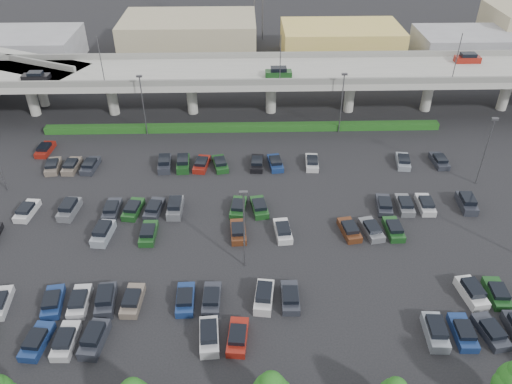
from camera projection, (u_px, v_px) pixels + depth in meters
ground at (244, 222)px, 63.65m from camera, size 280.00×280.00×0.00m
overpass at (241, 75)px, 85.92m from camera, size 150.00×13.00×15.80m
hedge at (243, 127)px, 83.85m from camera, size 66.00×1.60×1.10m
parked_cars at (216, 240)px, 59.78m from camera, size 62.64×41.58×1.67m
light_poles at (210, 173)px, 61.64m from camera, size 66.90×48.38×10.30m
distant_buildings at (297, 38)px, 112.50m from camera, size 138.00×24.00×9.00m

